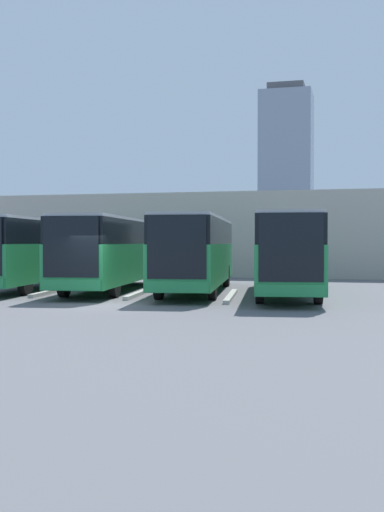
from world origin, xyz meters
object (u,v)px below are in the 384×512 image
(bus_1, at_px, (197,251))
(bus_3, at_px, (35,250))
(bus_0, at_px, (286,251))
(bus_2, at_px, (112,250))

(bus_1, distance_m, bus_3, 8.15)
(bus_1, bearing_deg, bus_0, 163.71)
(bus_0, xyz_separation_m, bus_2, (8.15, -0.68, 0.00))
(bus_0, bearing_deg, bus_1, -16.29)
(bus_0, distance_m, bus_3, 12.26)
(bus_1, relative_size, bus_3, 1.00)
(bus_2, height_order, bus_3, same)
(bus_0, bearing_deg, bus_2, -12.07)
(bus_2, bearing_deg, bus_3, -9.60)
(bus_0, relative_size, bus_3, 1.00)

